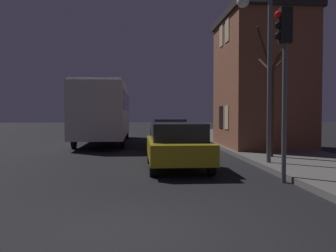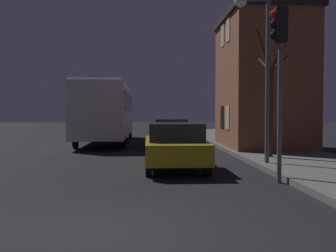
# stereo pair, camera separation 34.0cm
# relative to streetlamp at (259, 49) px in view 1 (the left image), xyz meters

# --- Properties ---
(ground_plane) EXTENTS (120.00, 120.00, 0.00)m
(ground_plane) POSITION_rel_streetlamp_xyz_m (-3.81, -6.38, -3.88)
(ground_plane) COLOR black
(brick_building) EXTENTS (3.82, 5.50, 6.36)m
(brick_building) POSITION_rel_streetlamp_xyz_m (1.98, 5.88, -0.52)
(brick_building) COLOR brown
(brick_building) RESTS_ON sidewalk
(streetlamp) EXTENTS (1.17, 0.40, 5.42)m
(streetlamp) POSITION_rel_streetlamp_xyz_m (0.00, 0.00, 0.00)
(streetlamp) COLOR #4C4C4C
(streetlamp) RESTS_ON sidewalk
(traffic_light) EXTENTS (0.43, 0.24, 4.47)m
(traffic_light) POSITION_rel_streetlamp_xyz_m (-0.22, -2.63, -0.68)
(traffic_light) COLOR #4C4C4C
(traffic_light) RESTS_ON ground
(bare_tree) EXTENTS (1.64, 1.88, 4.71)m
(bare_tree) POSITION_rel_streetlamp_xyz_m (0.97, 1.56, -1.59)
(bare_tree) COLOR #382819
(bare_tree) RESTS_ON sidewalk
(bus) EXTENTS (2.61, 10.42, 3.40)m
(bus) POSITION_rel_streetlamp_xyz_m (-5.93, 10.24, -1.85)
(bus) COLOR beige
(bus) RESTS_ON ground
(car_near_lane) EXTENTS (1.85, 4.21, 1.48)m
(car_near_lane) POSITION_rel_streetlamp_xyz_m (-2.68, -0.13, -3.10)
(car_near_lane) COLOR olive
(car_near_lane) RESTS_ON ground
(car_mid_lane) EXTENTS (1.79, 4.40, 1.46)m
(car_mid_lane) POSITION_rel_streetlamp_xyz_m (-2.37, 7.51, -3.12)
(car_mid_lane) COLOR #B7BABF
(car_mid_lane) RESTS_ON ground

